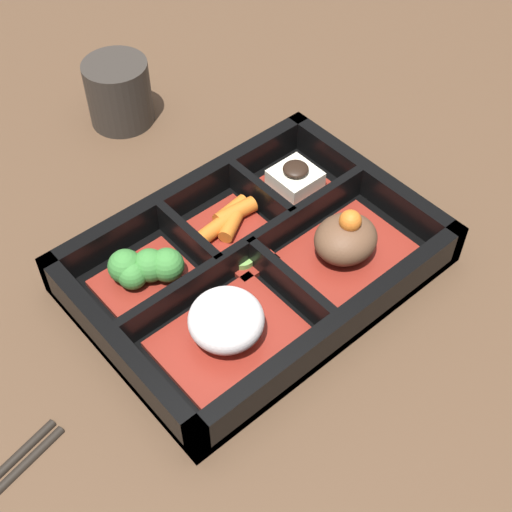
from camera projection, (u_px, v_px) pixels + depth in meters
name	position (u px, v px, depth m)	size (l,w,h in m)	color
ground_plane	(256.00, 275.00, 0.62)	(3.00, 3.00, 0.00)	#4C3523
bento_base	(256.00, 271.00, 0.62)	(0.30, 0.21, 0.01)	black
bento_rim	(254.00, 257.00, 0.61)	(0.30, 0.21, 0.04)	black
bowl_stew	(345.00, 243.00, 0.61)	(0.11, 0.08, 0.05)	maroon
bowl_rice	(226.00, 324.00, 0.55)	(0.11, 0.08, 0.05)	maroon
bowl_tofu	(295.00, 181.00, 0.67)	(0.06, 0.06, 0.03)	maroon
bowl_carrots	(228.00, 223.00, 0.64)	(0.06, 0.06, 0.02)	maroon
bowl_greens	(145.00, 270.00, 0.59)	(0.08, 0.06, 0.03)	maroon
bowl_pickles	(247.00, 259.00, 0.61)	(0.04, 0.03, 0.01)	maroon
tea_cup	(119.00, 91.00, 0.74)	(0.07, 0.07, 0.07)	#2D2823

